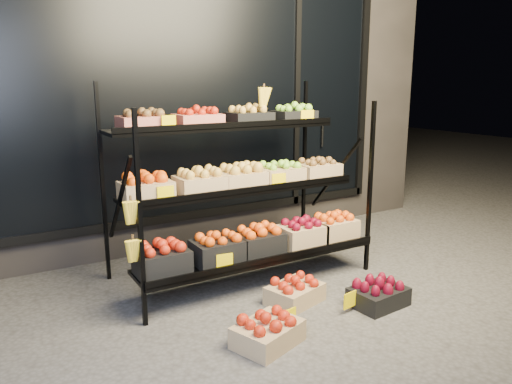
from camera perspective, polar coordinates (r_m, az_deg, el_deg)
ground at (r=3.94m, az=3.01°, el=-12.45°), size 24.00×24.00×0.00m
building at (r=5.89m, az=-11.23°, el=13.21°), size 6.00×2.08×3.50m
display_rack at (r=4.16m, az=-1.54°, el=0.44°), size 2.18×1.02×1.72m
tag_floor_a at (r=3.51m, az=3.76°, el=-14.70°), size 0.13×0.01×0.12m
tag_floor_b at (r=3.81m, az=10.65°, el=-12.58°), size 0.13×0.01×0.12m
floor_crate_left at (r=3.33m, az=1.35°, el=-15.53°), size 0.50×0.43×0.21m
floor_crate_midright at (r=3.90m, az=4.46°, el=-11.17°), size 0.47×0.40×0.20m
floor_crate_right at (r=3.95m, az=13.82°, el=-11.20°), size 0.43×0.33×0.20m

